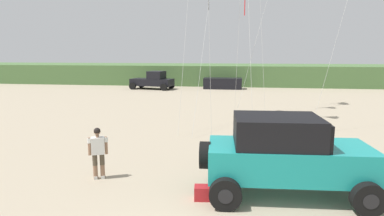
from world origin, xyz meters
name	(u,v)px	position (x,y,z in m)	size (l,w,h in m)	color
dune_ridge	(187,74)	(-5.97, 38.49, 1.21)	(90.00, 9.88, 2.43)	#4C703D
jeep	(286,154)	(2.33, 4.21, 1.20)	(4.92, 2.61, 2.26)	teal
person_watching	(98,150)	(-3.36, 4.62, 0.94)	(0.59, 0.42, 1.67)	#8C664C
cooler_box	(205,193)	(0.13, 3.59, 0.19)	(0.56, 0.36, 0.38)	#B21E23
distant_pickup	(153,81)	(-8.37, 30.25, 0.94)	(4.86, 3.11, 1.98)	black
distant_sedan	(223,83)	(-0.79, 31.67, 0.60)	(4.20, 1.70, 1.20)	black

